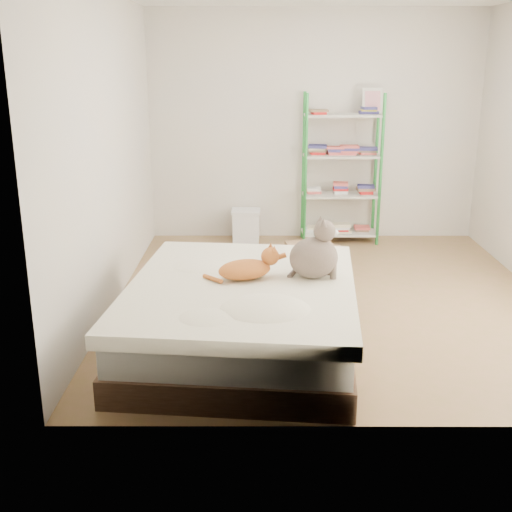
{
  "coord_description": "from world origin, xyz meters",
  "views": [
    {
      "loc": [
        -0.65,
        -5.38,
        2.06
      ],
      "look_at": [
        -0.67,
        -0.73,
        0.62
      ],
      "focal_mm": 45.0,
      "sensor_mm": 36.0,
      "label": 1
    }
  ],
  "objects_px": {
    "cardboard_box": "(310,260)",
    "shelf_unit": "(342,172)",
    "orange_cat": "(245,267)",
    "grey_cat": "(314,249)",
    "white_bin": "(246,225)",
    "bed": "(242,315)"
  },
  "relations": [
    {
      "from": "cardboard_box",
      "to": "shelf_unit",
      "type": "bearing_deg",
      "value": 60.84
    },
    {
      "from": "shelf_unit",
      "to": "orange_cat",
      "type": "bearing_deg",
      "value": -110.36
    },
    {
      "from": "shelf_unit",
      "to": "cardboard_box",
      "type": "relative_size",
      "value": 3.46
    },
    {
      "from": "grey_cat",
      "to": "shelf_unit",
      "type": "distance_m",
      "value": 2.85
    },
    {
      "from": "grey_cat",
      "to": "shelf_unit",
      "type": "xyz_separation_m",
      "value": [
        0.55,
        2.8,
        0.08
      ]
    },
    {
      "from": "cardboard_box",
      "to": "orange_cat",
      "type": "bearing_deg",
      "value": -120.83
    },
    {
      "from": "white_bin",
      "to": "shelf_unit",
      "type": "bearing_deg",
      "value": 1.62
    },
    {
      "from": "shelf_unit",
      "to": "cardboard_box",
      "type": "bearing_deg",
      "value": -109.42
    },
    {
      "from": "orange_cat",
      "to": "shelf_unit",
      "type": "bearing_deg",
      "value": 51.37
    },
    {
      "from": "shelf_unit",
      "to": "white_bin",
      "type": "bearing_deg",
      "value": -178.38
    },
    {
      "from": "cardboard_box",
      "to": "white_bin",
      "type": "bearing_deg",
      "value": 108.58
    },
    {
      "from": "bed",
      "to": "cardboard_box",
      "type": "xyz_separation_m",
      "value": [
        0.63,
        1.67,
        -0.1
      ]
    },
    {
      "from": "bed",
      "to": "cardboard_box",
      "type": "bearing_deg",
      "value": 74.73
    },
    {
      "from": "grey_cat",
      "to": "cardboard_box",
      "type": "relative_size",
      "value": 0.87
    },
    {
      "from": "bed",
      "to": "orange_cat",
      "type": "xyz_separation_m",
      "value": [
        0.02,
        0.07,
        0.35
      ]
    },
    {
      "from": "orange_cat",
      "to": "shelf_unit",
      "type": "relative_size",
      "value": 0.27
    },
    {
      "from": "bed",
      "to": "orange_cat",
      "type": "height_order",
      "value": "orange_cat"
    },
    {
      "from": "grey_cat",
      "to": "white_bin",
      "type": "bearing_deg",
      "value": 3.69
    },
    {
      "from": "grey_cat",
      "to": "cardboard_box",
      "type": "xyz_separation_m",
      "value": [
        0.11,
        1.55,
        -0.57
      ]
    },
    {
      "from": "orange_cat",
      "to": "white_bin",
      "type": "bearing_deg",
      "value": 72.54
    },
    {
      "from": "bed",
      "to": "grey_cat",
      "type": "xyz_separation_m",
      "value": [
        0.52,
        0.11,
        0.47
      ]
    },
    {
      "from": "cardboard_box",
      "to": "white_bin",
      "type": "xyz_separation_m",
      "value": [
        -0.65,
        1.22,
        0.03
      ]
    }
  ]
}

